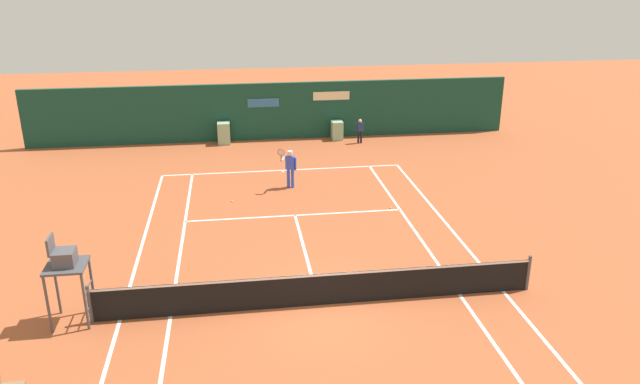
% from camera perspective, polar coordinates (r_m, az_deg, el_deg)
% --- Properties ---
extents(ground_plane, '(80.00, 80.00, 0.01)m').
position_cam_1_polar(ground_plane, '(17.66, -0.31, -9.44)').
color(ground_plane, '#A8512D').
extents(tennis_net, '(12.10, 0.10, 1.07)m').
position_cam_1_polar(tennis_net, '(16.91, -0.05, -8.91)').
color(tennis_net, '#4C4C51').
rests_on(tennis_net, ground_plane).
extents(sponsor_back_wall, '(25.00, 1.02, 2.97)m').
position_cam_1_polar(sponsor_back_wall, '(32.46, -4.33, 7.37)').
color(sponsor_back_wall, '#144233').
rests_on(sponsor_back_wall, ground_plane).
extents(umpire_chair, '(1.00, 1.00, 2.45)m').
position_cam_1_polar(umpire_chair, '(16.93, -22.49, -6.21)').
color(umpire_chair, '#47474C').
rests_on(umpire_chair, ground_plane).
extents(player_on_baseline, '(0.79, 0.65, 1.82)m').
position_cam_1_polar(player_on_baseline, '(25.34, -2.80, 2.46)').
color(player_on_baseline, blue).
rests_on(player_on_baseline, ground_plane).
extents(ball_kid_left_post, '(0.42, 0.18, 1.26)m').
position_cam_1_polar(ball_kid_left_post, '(31.85, 3.71, 5.80)').
color(ball_kid_left_post, black).
rests_on(ball_kid_left_post, ground_plane).
extents(tennis_ball_mid_court, '(0.07, 0.07, 0.07)m').
position_cam_1_polar(tennis_ball_mid_court, '(23.59, 6.55, -1.45)').
color(tennis_ball_mid_court, '#CCE033').
rests_on(tennis_ball_mid_court, ground_plane).
extents(tennis_ball_near_service_line, '(0.07, 0.07, 0.07)m').
position_cam_1_polar(tennis_ball_near_service_line, '(24.33, -8.15, -0.83)').
color(tennis_ball_near_service_line, '#CCE033').
rests_on(tennis_ball_near_service_line, ground_plane).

